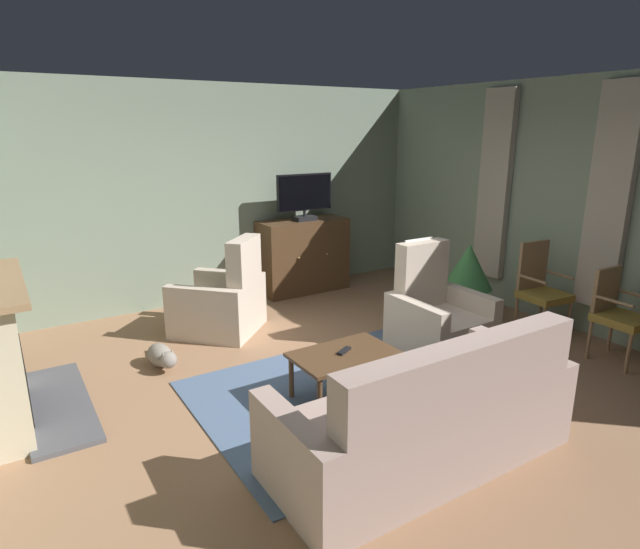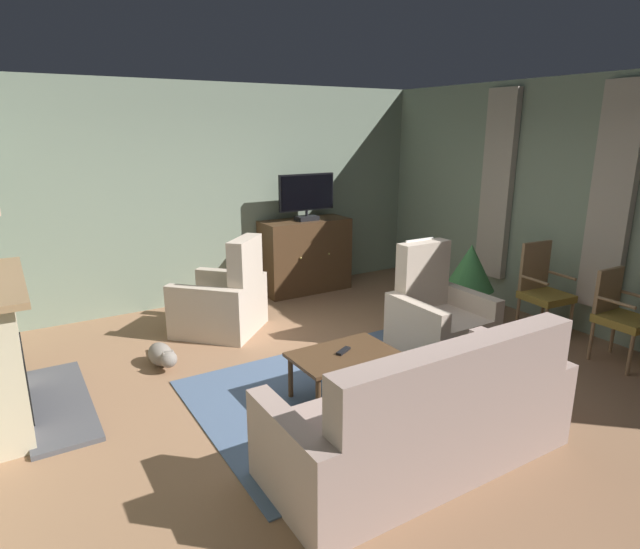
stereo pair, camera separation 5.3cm
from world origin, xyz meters
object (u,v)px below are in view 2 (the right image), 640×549
(tv_remote, at_px, (343,351))
(armchair_in_far_corner, at_px, (223,303))
(coffee_table, at_px, (343,358))
(cat, at_px, (162,355))
(armchair_near_window, at_px, (438,319))
(sofa_floral, at_px, (426,422))
(potted_plant_on_hearth_side, at_px, (470,277))
(side_chair_tucked_against_wall, at_px, (542,288))
(side_chair_mid_row, at_px, (620,314))
(tv_cabinet, at_px, (305,257))
(television, at_px, (307,196))

(tv_remote, height_order, armchair_in_far_corner, armchair_in_far_corner)
(coffee_table, relative_size, cat, 1.26)
(armchair_near_window, bearing_deg, coffee_table, -166.52)
(coffee_table, xyz_separation_m, sofa_floral, (-0.04, -1.08, -0.04))
(cat, bearing_deg, potted_plant_on_hearth_side, -9.66)
(side_chair_tucked_against_wall, bearing_deg, armchair_in_far_corner, 147.74)
(coffee_table, xyz_separation_m, side_chair_tucked_against_wall, (2.74, 0.08, 0.17))
(coffee_table, relative_size, side_chair_mid_row, 0.95)
(coffee_table, height_order, armchair_near_window, armchair_near_window)
(tv_cabinet, bearing_deg, armchair_in_far_corner, -150.97)
(armchair_near_window, distance_m, armchair_in_far_corner, 2.40)
(coffee_table, bearing_deg, tv_cabinet, 66.10)
(armchair_near_window, height_order, potted_plant_on_hearth_side, armchair_near_window)
(armchair_in_far_corner, bearing_deg, television, 27.54)
(tv_cabinet, bearing_deg, television, -90.00)
(television, distance_m, sofa_floral, 4.26)
(television, distance_m, armchair_in_far_corner, 2.06)
(tv_cabinet, relative_size, side_chair_tucked_against_wall, 1.21)
(tv_cabinet, xyz_separation_m, armchair_near_window, (0.15, -2.54, -0.15))
(coffee_table, distance_m, sofa_floral, 1.08)
(television, distance_m, potted_plant_on_hearth_side, 2.43)
(armchair_near_window, bearing_deg, television, 93.34)
(side_chair_mid_row, bearing_deg, television, 111.87)
(side_chair_mid_row, relative_size, cat, 1.33)
(sofa_floral, bearing_deg, armchair_near_window, 44.21)
(tv_cabinet, distance_m, armchair_near_window, 2.55)
(side_chair_tucked_against_wall, xyz_separation_m, potted_plant_on_hearth_side, (-0.36, 0.74, -0.00))
(tv_remote, height_order, side_chair_tucked_against_wall, side_chair_tucked_against_wall)
(side_chair_tucked_against_wall, bearing_deg, television, 118.05)
(coffee_table, bearing_deg, potted_plant_on_hearth_side, 19.13)
(tv_remote, xyz_separation_m, armchair_in_far_corner, (-0.32, 1.99, -0.09))
(tv_remote, height_order, side_chair_mid_row, side_chair_mid_row)
(television, relative_size, sofa_floral, 0.38)
(side_chair_tucked_against_wall, bearing_deg, armchair_near_window, 168.89)
(side_chair_tucked_against_wall, bearing_deg, tv_cabinet, 117.60)
(tv_remote, relative_size, potted_plant_on_hearth_side, 0.18)
(armchair_in_far_corner, height_order, side_chair_mid_row, armchair_in_far_corner)
(television, bearing_deg, potted_plant_on_hearth_side, -61.09)
(tv_remote, distance_m, cat, 1.88)
(tv_remote, bearing_deg, armchair_in_far_corner, 71.66)
(tv_cabinet, distance_m, armchair_in_far_corner, 1.82)
(side_chair_mid_row, bearing_deg, armchair_near_window, 138.88)
(armchair_in_far_corner, distance_m, potted_plant_on_hearth_side, 2.94)
(armchair_near_window, height_order, armchair_in_far_corner, armchair_near_window)
(coffee_table, distance_m, armchair_near_window, 1.46)
(coffee_table, distance_m, side_chair_tucked_against_wall, 2.75)
(coffee_table, height_order, tv_remote, tv_remote)
(side_chair_mid_row, xyz_separation_m, cat, (-3.91, 2.24, -0.39))
(tv_remote, height_order, sofa_floral, sofa_floral)
(tv_cabinet, relative_size, armchair_near_window, 1.11)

